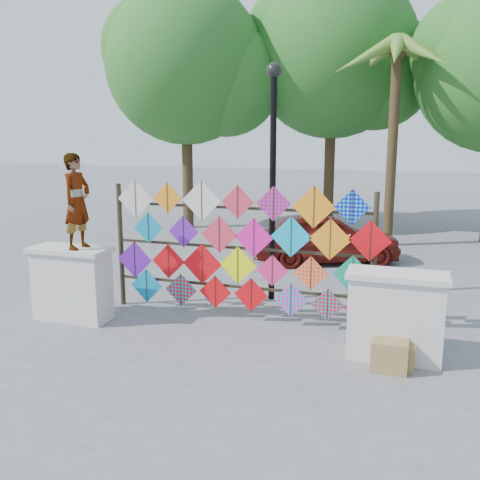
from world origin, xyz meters
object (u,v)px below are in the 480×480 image
at_px(kite_rack, 242,250).
at_px(sedan, 325,237).
at_px(vendor_woman, 77,201).
at_px(lamppost, 273,161).

bearing_deg(kite_rack, sedan, 81.44).
bearing_deg(sedan, kite_rack, 149.33).
xyz_separation_m(vendor_woman, sedan, (3.31, 5.60, -1.46)).
relative_size(kite_rack, vendor_woman, 3.10).
distance_m(vendor_woman, sedan, 6.67).
bearing_deg(vendor_woman, sedan, -26.64).
bearing_deg(kite_rack, vendor_woman, -160.29).
relative_size(kite_rack, lamppost, 1.12).
relative_size(vendor_woman, lamppost, 0.36).
height_order(vendor_woman, sedan, vendor_woman).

